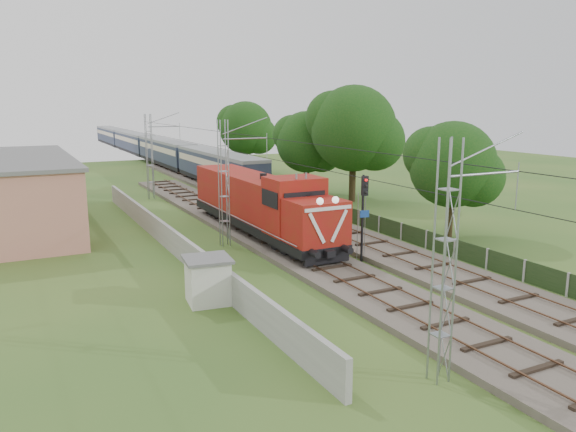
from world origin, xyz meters
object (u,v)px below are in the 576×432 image
locomotive (260,203)px  coach_rake (148,146)px  relay_hut (208,280)px  signal_post (364,203)px

locomotive → coach_rake: 54.56m
relay_hut → coach_rake: bearing=79.2°
locomotive → relay_hut: 13.04m
coach_rake → relay_hut: (-12.40, -64.99, -1.31)m
locomotive → signal_post: 8.76m
coach_rake → signal_post: signal_post is taller
coach_rake → signal_post: bearing=-92.1°
locomotive → signal_post: signal_post is taller
relay_hut → signal_post: bearing=13.4°
signal_post → relay_hut: size_ratio=2.20×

